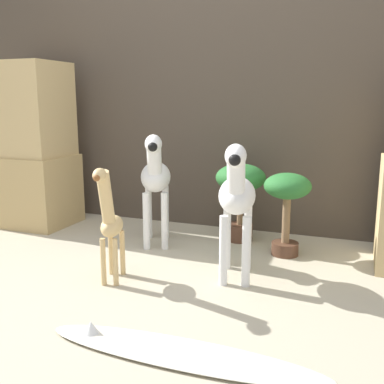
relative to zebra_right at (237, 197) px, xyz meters
name	(u,v)px	position (x,y,z in m)	size (l,w,h in m)	color
ground_plane	(131,305)	(-0.37, -0.47, -0.45)	(14.00, 14.00, 0.00)	#B2A88E
wall_back	(223,76)	(-0.37, 0.97, 0.65)	(6.40, 0.08, 2.20)	#473D33
rock_pillar_left	(29,148)	(-1.74, 0.53, 0.13)	(0.61, 0.46, 1.20)	tan
zebra_right	(237,197)	(0.00, 0.00, 0.00)	(0.26, 0.50, 0.73)	white
zebra_left	(155,178)	(-0.63, 0.37, 0.00)	(0.32, 0.49, 0.73)	white
giraffe_figurine	(110,220)	(-0.59, -0.27, -0.11)	(0.17, 0.35, 0.62)	tan
potted_palm_front	(240,186)	(-0.15, 0.66, -0.07)	(0.33, 0.33, 0.52)	#513323
potted_palm_back	(287,196)	(0.18, 0.48, -0.08)	(0.28, 0.28, 0.51)	#513323
surfboard	(178,352)	(0.00, -0.78, -0.43)	(1.10, 0.22, 0.07)	silver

